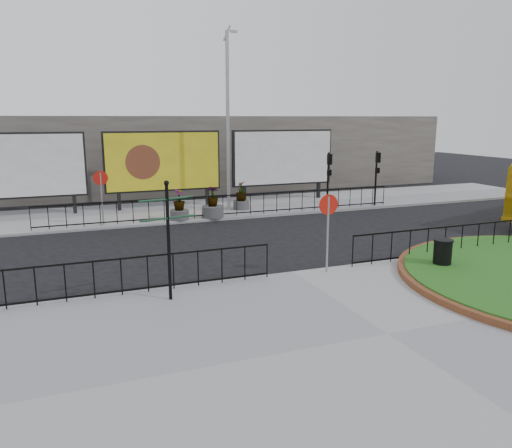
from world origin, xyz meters
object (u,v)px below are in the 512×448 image
planter_a (179,208)px  planter_b (213,207)px  billboard_mid (163,162)px  lamp_post (228,119)px  fingerpost_sign (168,229)px  litter_bin (442,255)px  planter_c (241,198)px

planter_a → planter_b: planter_b is taller
billboard_mid → planter_b: (1.65, -3.57, -1.95)m
lamp_post → fingerpost_sign: lamp_post is taller
billboard_mid → planter_b: billboard_mid is taller
billboard_mid → lamp_post: size_ratio=0.67×
billboard_mid → lamp_post: (3.01, -1.97, 2.23)m
billboard_mid → planter_a: billboard_mid is taller
fingerpost_sign → litter_bin: (8.61, -0.55, -1.43)m
lamp_post → planter_a: bearing=-152.0°
litter_bin → planter_b: (-4.35, 10.99, 0.02)m
lamp_post → planter_c: lamp_post is taller
fingerpost_sign → planter_b: bearing=58.2°
billboard_mid → litter_bin: 15.88m
billboard_mid → planter_c: size_ratio=4.11×
planter_b → lamp_post: bearing=49.8°
fingerpost_sign → planter_b: size_ratio=2.09×
litter_bin → planter_a: bearing=118.6°
planter_a → planter_c: planter_c is taller
lamp_post → planter_b: 4.68m
billboard_mid → planter_c: (3.70, -1.97, -1.86)m
planter_b → planter_c: size_ratio=1.02×
fingerpost_sign → lamp_post: bearing=55.4°
fingerpost_sign → planter_c: size_ratio=2.13×
planter_c → litter_bin: bearing=-79.7°
litter_bin → planter_b: 11.82m
billboard_mid → planter_c: bearing=-28.1°
planter_b → planter_c: (2.05, 1.60, 0.10)m
billboard_mid → lamp_post: 4.23m
litter_bin → fingerpost_sign: bearing=176.4°
billboard_mid → planter_c: billboard_mid is taller
planter_a → planter_c: 4.03m
fingerpost_sign → planter_b: (4.26, 10.45, -1.41)m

